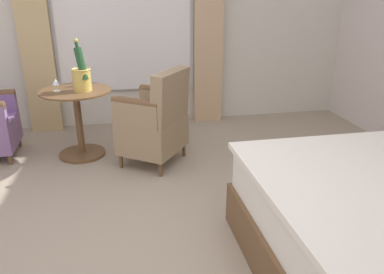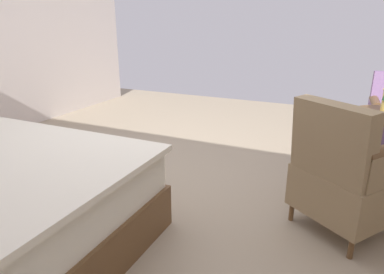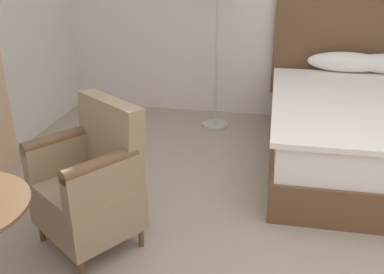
# 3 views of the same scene
# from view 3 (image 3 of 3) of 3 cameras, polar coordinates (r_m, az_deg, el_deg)

# --- Properties ---
(bed) EXTENTS (1.96, 2.23, 1.34)m
(bed) POSITION_cam_3_polar(r_m,az_deg,el_deg) (4.15, 23.70, 1.25)
(bed) COLOR brown
(bed) RESTS_ON ground
(armchair_by_window) EXTENTS (0.78, 0.78, 0.96)m
(armchair_by_window) POSITION_cam_3_polar(r_m,az_deg,el_deg) (2.79, -13.30, -6.07)
(armchair_by_window) COLOR brown
(armchair_by_window) RESTS_ON ground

